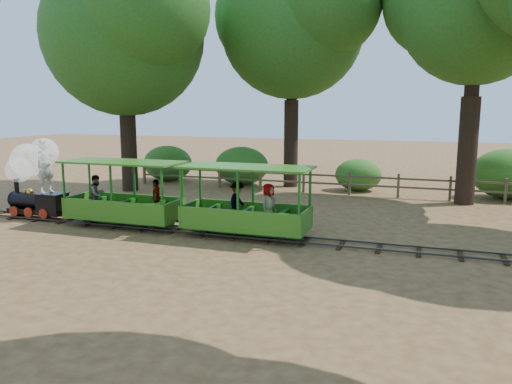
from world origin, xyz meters
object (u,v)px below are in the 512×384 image
(locomotive, at_px, (33,172))
(fence, at_px, (326,181))
(carriage_rear, at_px, (247,209))
(carriage_front, at_px, (123,201))

(locomotive, relative_size, fence, 0.15)
(carriage_rear, relative_size, fence, 0.21)
(locomotive, height_order, carriage_rear, locomotive)
(locomotive, bearing_deg, carriage_rear, -0.35)
(locomotive, height_order, carriage_front, locomotive)
(fence, bearing_deg, carriage_front, -121.17)
(carriage_front, distance_m, carriage_rear, 4.12)
(locomotive, xyz_separation_m, carriage_front, (3.49, -0.06, -0.77))
(carriage_rear, xyz_separation_m, fence, (0.71, 7.98, -0.24))
(locomotive, bearing_deg, carriage_front, -1.05)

